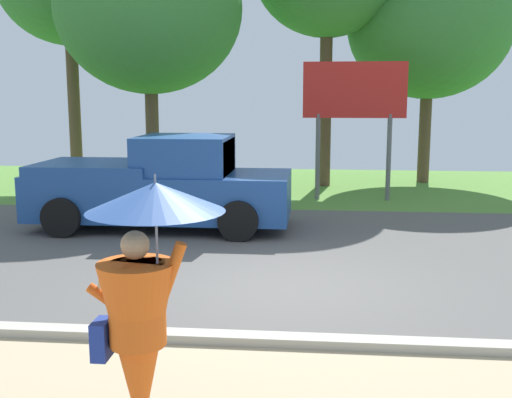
{
  "coord_description": "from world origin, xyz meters",
  "views": [
    {
      "loc": [
        0.48,
        -8.46,
        2.72
      ],
      "look_at": [
        -0.43,
        1.0,
        1.1
      ],
      "focal_mm": 43.68,
      "sensor_mm": 36.0,
      "label": 1
    }
  ],
  "objects_px": {
    "monk_pedestrian": "(142,305)",
    "roadside_billboard": "(355,100)",
    "pickup_truck": "(163,186)",
    "tree_right_far": "(149,8)",
    "tree_left_far": "(430,24)"
  },
  "relations": [
    {
      "from": "roadside_billboard",
      "to": "tree_left_far",
      "type": "bearing_deg",
      "value": 55.91
    },
    {
      "from": "pickup_truck",
      "to": "roadside_billboard",
      "type": "bearing_deg",
      "value": 38.09
    },
    {
      "from": "monk_pedestrian",
      "to": "pickup_truck",
      "type": "bearing_deg",
      "value": 118.84
    },
    {
      "from": "monk_pedestrian",
      "to": "tree_left_far",
      "type": "relative_size",
      "value": 0.31
    },
    {
      "from": "tree_left_far",
      "to": "tree_right_far",
      "type": "height_order",
      "value": "tree_right_far"
    },
    {
      "from": "roadside_billboard",
      "to": "tree_right_far",
      "type": "relative_size",
      "value": 0.48
    },
    {
      "from": "monk_pedestrian",
      "to": "roadside_billboard",
      "type": "relative_size",
      "value": 0.61
    },
    {
      "from": "roadside_billboard",
      "to": "monk_pedestrian",
      "type": "bearing_deg",
      "value": -101.01
    },
    {
      "from": "monk_pedestrian",
      "to": "roadside_billboard",
      "type": "distance_m",
      "value": 11.89
    },
    {
      "from": "monk_pedestrian",
      "to": "pickup_truck",
      "type": "relative_size",
      "value": 0.41
    },
    {
      "from": "monk_pedestrian",
      "to": "tree_right_far",
      "type": "bearing_deg",
      "value": 120.41
    },
    {
      "from": "pickup_truck",
      "to": "tree_right_far",
      "type": "height_order",
      "value": "tree_right_far"
    },
    {
      "from": "tree_left_far",
      "to": "pickup_truck",
      "type": "bearing_deg",
      "value": -131.28
    },
    {
      "from": "roadside_billboard",
      "to": "pickup_truck",
      "type": "bearing_deg",
      "value": -136.75
    },
    {
      "from": "monk_pedestrian",
      "to": "tree_right_far",
      "type": "distance_m",
      "value": 13.35
    }
  ]
}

